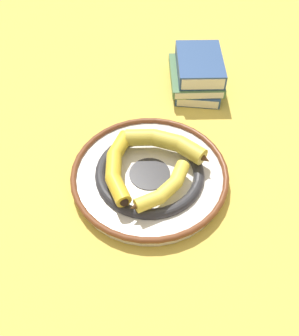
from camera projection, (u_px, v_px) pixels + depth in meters
ground_plane at (142, 182)px, 0.90m from camera, size 2.80×2.80×0.00m
decorative_bowl at (150, 174)px, 0.89m from camera, size 0.36×0.36×0.04m
banana_a at (117, 165)px, 0.86m from camera, size 0.10×0.21×0.03m
banana_b at (164, 189)px, 0.82m from camera, size 0.16×0.10×0.03m
banana_c at (167, 143)px, 0.90m from camera, size 0.18×0.15×0.04m
book_stack at (198, 73)px, 1.09m from camera, size 0.20×0.23×0.09m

